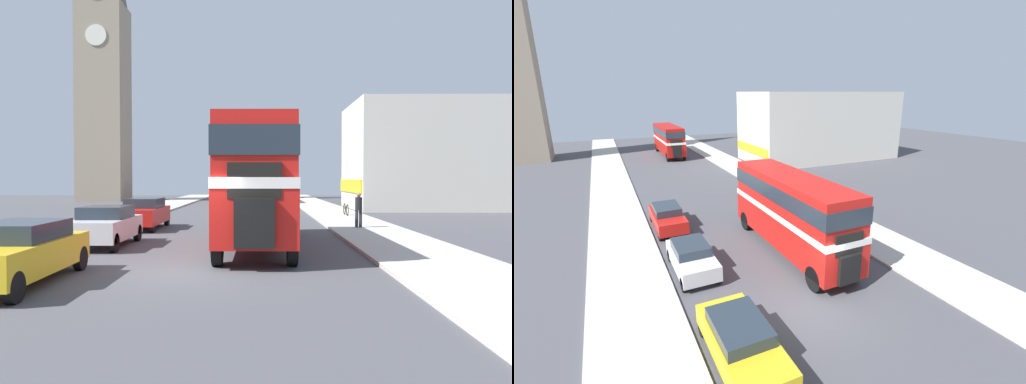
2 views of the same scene
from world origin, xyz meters
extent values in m
plane|color=#47474C|center=(0.00, 0.00, 0.00)|extent=(120.00, 120.00, 0.00)
cube|color=#B7B2A8|center=(6.75, 0.00, 0.06)|extent=(3.50, 120.00, 0.12)
cube|color=#B7B2A8|center=(-6.75, 0.00, 0.06)|extent=(3.50, 120.00, 0.12)
cube|color=red|center=(1.58, 5.08, 1.36)|extent=(2.36, 9.80, 1.63)
cube|color=white|center=(1.58, 5.08, 2.32)|extent=(2.38, 9.85, 0.30)
cube|color=red|center=(1.58, 5.08, 3.36)|extent=(2.31, 9.60, 1.78)
cube|color=#232D38|center=(1.58, 5.08, 3.45)|extent=(2.38, 9.70, 0.80)
cube|color=black|center=(1.58, 0.08, 1.28)|extent=(1.06, 0.20, 1.30)
cube|color=black|center=(1.58, 0.21, 2.38)|extent=(1.41, 0.12, 0.95)
cylinder|color=black|center=(0.54, 1.09, 0.57)|extent=(0.28, 1.14, 1.14)
cylinder|color=black|center=(2.62, 1.09, 0.57)|extent=(0.28, 1.14, 1.14)
cylinder|color=black|center=(0.54, 8.95, 0.57)|extent=(0.28, 1.14, 1.14)
cylinder|color=black|center=(2.62, 8.95, 0.57)|extent=(0.28, 1.14, 1.14)
cube|color=#B2140F|center=(1.23, 38.39, 1.32)|extent=(2.36, 10.63, 1.55)
cube|color=white|center=(1.23, 38.39, 2.24)|extent=(2.39, 10.68, 0.28)
cube|color=#B2140F|center=(1.23, 38.39, 3.23)|extent=(2.32, 10.41, 1.70)
cube|color=#232D38|center=(1.23, 38.39, 3.31)|extent=(2.39, 10.52, 0.76)
cube|color=black|center=(1.23, 32.97, 1.24)|extent=(1.06, 0.20, 1.24)
cube|color=black|center=(1.23, 33.12, 2.29)|extent=(1.42, 0.12, 0.90)
cylinder|color=black|center=(0.19, 33.99, 0.57)|extent=(0.28, 1.14, 1.14)
cylinder|color=black|center=(2.27, 33.99, 0.57)|extent=(0.28, 1.14, 1.14)
cylinder|color=black|center=(0.19, 42.67, 0.57)|extent=(0.28, 1.14, 1.14)
cylinder|color=black|center=(2.27, 42.67, 0.57)|extent=(0.28, 1.14, 1.14)
cube|color=gold|center=(-3.86, -1.37, 0.65)|extent=(1.82, 4.47, 0.72)
cube|color=#232D38|center=(-3.86, -1.19, 1.22)|extent=(1.60, 2.33, 0.43)
cylinder|color=black|center=(-4.66, 0.42, 0.32)|extent=(0.20, 0.64, 0.64)
cylinder|color=black|center=(-3.05, 0.42, 0.32)|extent=(0.20, 0.64, 0.64)
cube|color=silver|center=(-3.85, 5.13, 0.65)|extent=(1.75, 4.02, 0.72)
cube|color=#232D38|center=(-3.85, 5.29, 1.22)|extent=(1.54, 2.09, 0.43)
cylinder|color=black|center=(-4.63, 3.56, 0.32)|extent=(0.20, 0.64, 0.64)
cylinder|color=black|center=(-3.07, 3.56, 0.32)|extent=(0.20, 0.64, 0.64)
cylinder|color=black|center=(-4.63, 6.69, 0.32)|extent=(0.20, 0.64, 0.64)
cylinder|color=black|center=(-3.07, 6.69, 0.32)|extent=(0.20, 0.64, 0.64)
cube|color=red|center=(-3.89, 11.31, 0.66)|extent=(1.75, 4.38, 0.74)
cube|color=#232D38|center=(-3.89, 11.49, 1.26)|extent=(1.54, 2.28, 0.45)
cylinder|color=black|center=(-4.66, 9.57, 0.32)|extent=(0.20, 0.64, 0.64)
cylinder|color=black|center=(-3.11, 9.57, 0.32)|extent=(0.20, 0.64, 0.64)
cylinder|color=black|center=(-4.66, 13.05, 0.32)|extent=(0.20, 0.64, 0.64)
cylinder|color=black|center=(-3.11, 13.05, 0.32)|extent=(0.20, 0.64, 0.64)
cylinder|color=#282833|center=(6.31, 10.95, 0.52)|extent=(0.15, 0.15, 0.80)
cylinder|color=#282833|center=(6.50, 10.95, 0.52)|extent=(0.15, 0.15, 0.80)
cylinder|color=black|center=(6.41, 10.95, 1.24)|extent=(0.33, 0.33, 0.63)
sphere|color=#9E7051|center=(6.41, 10.95, 1.66)|extent=(0.22, 0.22, 0.22)
torus|color=black|center=(7.18, 18.43, 0.48)|extent=(0.05, 0.71, 0.71)
torus|color=black|center=(7.18, 19.48, 0.48)|extent=(0.05, 0.71, 0.71)
cylinder|color=black|center=(7.18, 18.95, 0.62)|extent=(0.04, 1.06, 0.34)
cylinder|color=black|center=(7.18, 19.33, 0.69)|extent=(0.04, 0.04, 0.43)
cube|color=beige|center=(18.63, 27.73, 4.24)|extent=(19.07, 9.50, 8.47)
cube|color=gold|center=(9.04, 27.73, 1.86)|extent=(0.12, 9.03, 1.02)
camera|label=1|loc=(1.73, -12.70, 2.42)|focal=35.00mm
camera|label=2|loc=(-7.09, -9.96, 8.41)|focal=24.00mm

